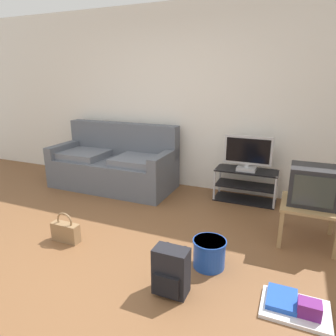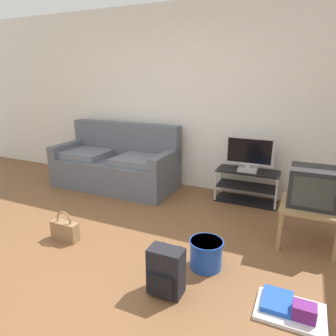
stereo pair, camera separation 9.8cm
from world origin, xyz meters
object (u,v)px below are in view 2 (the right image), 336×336
at_px(flat_tv, 249,154).
at_px(backpack, 166,272).
at_px(crt_tv, 313,187).
at_px(couch, 117,164).
at_px(side_table, 310,211).
at_px(floor_tray, 290,309).
at_px(handbag, 65,230).
at_px(tv_stand, 247,186).
at_px(cleaning_bucket, 206,253).

distance_m(flat_tv, backpack, 2.21).
height_order(crt_tv, backpack, crt_tv).
relative_size(couch, side_table, 3.38).
bearing_deg(floor_tray, backpack, -169.67).
xyz_separation_m(flat_tv, handbag, (-1.56, -1.84, -0.57)).
xyz_separation_m(flat_tv, side_table, (0.78, -0.84, -0.32)).
distance_m(tv_stand, handbag, 2.43).
bearing_deg(crt_tv, flat_tv, 133.30).
xyz_separation_m(side_table, cleaning_bucket, (-0.82, -0.84, -0.23)).
distance_m(tv_stand, backpack, 2.18).
height_order(flat_tv, handbag, flat_tv).
distance_m(handbag, floor_tray, 2.26).
distance_m(backpack, cleaning_bucket, 0.50).
xyz_separation_m(tv_stand, crt_tv, (0.78, -0.85, 0.40)).
bearing_deg(couch, cleaning_bucket, -37.55).
height_order(couch, cleaning_bucket, couch).
bearing_deg(handbag, cleaning_bucket, 5.99).
bearing_deg(crt_tv, handbag, -156.59).
distance_m(crt_tv, handbag, 2.60).
xyz_separation_m(backpack, cleaning_bucket, (0.19, 0.46, -0.05)).
xyz_separation_m(side_table, crt_tv, (0.00, 0.02, 0.25)).
relative_size(backpack, cleaning_bucket, 1.28).
height_order(tv_stand, side_table, tv_stand).
bearing_deg(couch, crt_tv, -13.25).
xyz_separation_m(crt_tv, floor_tray, (-0.09, -1.15, -0.58)).
bearing_deg(tv_stand, floor_tray, -70.83).
height_order(flat_tv, floor_tray, flat_tv).
relative_size(crt_tv, floor_tray, 0.92).
xyz_separation_m(tv_stand, side_table, (0.78, -0.87, 0.14)).
relative_size(backpack, handbag, 1.19).
relative_size(flat_tv, side_table, 1.13).
bearing_deg(crt_tv, backpack, -127.51).
bearing_deg(side_table, tv_stand, 132.00).
bearing_deg(cleaning_bucket, handbag, -174.01).
height_order(couch, handbag, couch).
bearing_deg(handbag, tv_stand, 50.09).
bearing_deg(tv_stand, side_table, -48.00).
bearing_deg(flat_tv, crt_tv, -46.70).
height_order(cleaning_bucket, floor_tray, cleaning_bucket).
bearing_deg(backpack, crt_tv, 54.82).
distance_m(crt_tv, cleaning_bucket, 1.28).
height_order(backpack, floor_tray, backpack).
height_order(side_table, handbag, side_table).
xyz_separation_m(couch, side_table, (2.79, -0.67, 0.02)).
bearing_deg(floor_tray, handbag, 176.57).
bearing_deg(cleaning_bucket, crt_tv, 46.00).
xyz_separation_m(tv_stand, flat_tv, (0.00, -0.02, 0.46)).
height_order(couch, floor_tray, couch).
bearing_deg(tv_stand, couch, -174.49).
bearing_deg(couch, handbag, -74.92).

